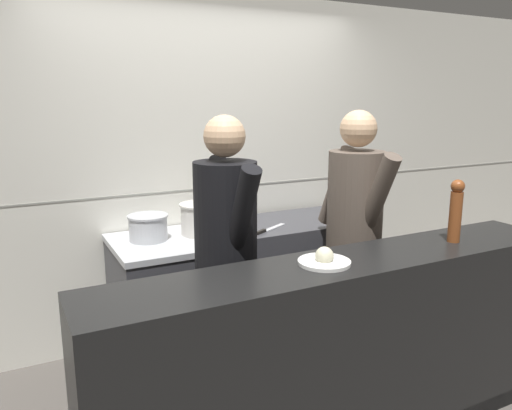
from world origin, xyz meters
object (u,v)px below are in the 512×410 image
Objects in this scene: chef_head_cook at (226,253)px; plated_dish_main at (324,260)px; pepper_mill at (456,210)px; sauce_pot at (202,218)px; stock_pot at (148,227)px; oven_range at (176,300)px; chefs_knife at (268,230)px; chef_sous at (354,232)px.

plated_dish_main is at bearing -62.56° from chef_head_cook.
chef_head_cook is (-1.17, 0.57, -0.25)m from pepper_mill.
sauce_pot is at bearing 128.83° from pepper_mill.
oven_range is at bearing -19.48° from stock_pot.
chefs_knife is at bearing 43.00° from chef_head_cook.
chef_head_cook is at bearing 117.18° from plated_dish_main.
chefs_knife is 0.19× the size of chef_sous.
plated_dish_main is at bearing -72.93° from oven_range.
oven_range is at bearing 98.02° from chef_head_cook.
pepper_mill is at bearing -0.98° from plated_dish_main.
oven_range is 2.84× the size of sauce_pot.
plated_dish_main is (0.38, -1.23, 0.61)m from oven_range.
chef_head_cook is at bearing -82.25° from oven_range.
chefs_knife is at bearing -27.43° from sauce_pot.
plated_dish_main is 0.85m from chef_sous.
chef_head_cook is 0.99× the size of chef_sous.
oven_range is 0.56m from stock_pot.
sauce_pot is 1.66m from pepper_mill.
oven_range is 0.51× the size of chef_sous.
pepper_mill reaches higher than stock_pot.
chef_head_cook is (-0.29, 0.56, -0.08)m from plated_dish_main.
stock_pot is 0.77m from chef_head_cook.
stock_pot is 1.39m from plated_dish_main.
chef_sous is (1.17, -0.72, -0.00)m from stock_pot.
stock_pot is at bearing 112.65° from plated_dish_main.
stock_pot is at bearing 149.77° from chef_sous.
sauce_pot is 0.18× the size of chef_sous.
plated_dish_main is at bearing -83.07° from sauce_pot.
sauce_pot is 1.19× the size of plated_dish_main.
chefs_knife is at bearing -15.14° from oven_range.
stock_pot is 0.83m from chefs_knife.
pepper_mill is 0.67m from chef_sous.
chef_sous reaches higher than pepper_mill.
pepper_mill is 0.21× the size of chef_head_cook.
chef_head_cook is at bearing -137.27° from chefs_knife.
pepper_mill is at bearing -51.17° from sauce_pot.
plated_dish_main reaches higher than chefs_knife.
plated_dish_main is at bearing 179.02° from pepper_mill.
stock_pot is at bearing 177.83° from sauce_pot.
plated_dish_main is at bearing -103.63° from chefs_knife.
chef_sous reaches higher than sauce_pot.
chefs_knife is (0.79, -0.23, -0.06)m from stock_pot.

